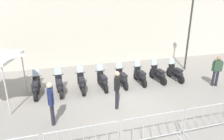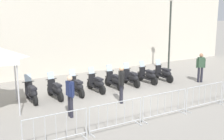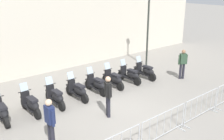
{
  "view_description": "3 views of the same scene",
  "coord_description": "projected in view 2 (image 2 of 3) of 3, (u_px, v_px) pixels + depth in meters",
  "views": [
    {
      "loc": [
        -1.42,
        -7.65,
        4.45
      ],
      "look_at": [
        -0.48,
        2.09,
        1.08
      ],
      "focal_mm": 31.15,
      "sensor_mm": 36.0,
      "label": 1
    },
    {
      "loc": [
        -5.54,
        -12.4,
        4.46
      ],
      "look_at": [
        -0.26,
        1.79,
        1.19
      ],
      "focal_mm": 48.21,
      "sensor_mm": 36.0,
      "label": 2
    },
    {
      "loc": [
        -4.69,
        -8.16,
        5.05
      ],
      "look_at": [
        0.81,
        2.04,
        1.21
      ],
      "focal_mm": 40.0,
      "sensor_mm": 36.0,
      "label": 3
    }
  ],
  "objects": [
    {
      "name": "officer_near_row_end",
      "position": [
        121.0,
        82.0,
        13.83
      ],
      "size": [
        0.3,
        0.54,
        1.73
      ],
      "color": "#23232D",
      "rests_on": "ground"
    },
    {
      "name": "barrier_segment_3",
      "position": [
        205.0,
        96.0,
        13.23
      ],
      "size": [
        2.18,
        0.82,
        1.07
      ],
      "color": "#B2B5B7",
      "rests_on": "ground"
    },
    {
      "name": "officer_mid_plaza",
      "position": [
        201.0,
        66.0,
        17.58
      ],
      "size": [
        0.53,
        0.32,
        1.73
      ],
      "color": "#23232D",
      "rests_on": "ground"
    },
    {
      "name": "motorcycle_6",
      "position": [
        148.0,
        76.0,
        17.47
      ],
      "size": [
        0.73,
        1.7,
        1.24
      ],
      "color": "black",
      "rests_on": "ground"
    },
    {
      "name": "motorcycle_7",
      "position": [
        164.0,
        74.0,
        17.98
      ],
      "size": [
        0.68,
        1.71,
        1.24
      ],
      "color": "black",
      "rests_on": "ground"
    },
    {
      "name": "motorcycle_4",
      "position": [
        115.0,
        81.0,
        16.32
      ],
      "size": [
        0.69,
        1.71,
        1.24
      ],
      "color": "black",
      "rests_on": "ground"
    },
    {
      "name": "motorcycle_2",
      "position": [
        77.0,
        87.0,
        15.12
      ],
      "size": [
        0.65,
        1.72,
        1.24
      ],
      "color": "black",
      "rests_on": "ground"
    },
    {
      "name": "officer_by_barriers",
      "position": [
        70.0,
        94.0,
        12.06
      ],
      "size": [
        0.29,
        0.54,
        1.73
      ],
      "color": "#23232D",
      "rests_on": "ground"
    },
    {
      "name": "motorcycle_0",
      "position": [
        32.0,
        93.0,
        14.02
      ],
      "size": [
        0.64,
        1.72,
        1.24
      ],
      "color": "black",
      "rests_on": "ground"
    },
    {
      "name": "barrier_segment_2",
      "position": [
        165.0,
        105.0,
        12.06
      ],
      "size": [
        2.18,
        0.82,
        1.07
      ],
      "color": "#B2B5B7",
      "rests_on": "ground"
    },
    {
      "name": "motorcycle_3",
      "position": [
        97.0,
        84.0,
        15.7
      ],
      "size": [
        0.71,
        1.71,
        1.24
      ],
      "color": "black",
      "rests_on": "ground"
    },
    {
      "name": "ground_plane",
      "position": [
        130.0,
        102.0,
        14.19
      ],
      "size": [
        120.0,
        120.0,
        0.0
      ],
      "primitive_type": "plane",
      "color": "gray"
    },
    {
      "name": "barrier_segment_0",
      "position": [
        56.0,
        129.0,
        9.72
      ],
      "size": [
        2.18,
        0.82,
        1.07
      ],
      "color": "#B2B5B7",
      "rests_on": "ground"
    },
    {
      "name": "motorcycle_1",
      "position": [
        56.0,
        90.0,
        14.53
      ],
      "size": [
        0.71,
        1.71,
        1.24
      ],
      "color": "black",
      "rests_on": "ground"
    },
    {
      "name": "street_lamp",
      "position": [
        170.0,
        27.0,
        19.71
      ],
      "size": [
        0.36,
        0.36,
        4.94
      ],
      "color": "#2D332D",
      "rests_on": "ground"
    },
    {
      "name": "barrier_segment_1",
      "position": [
        116.0,
        116.0,
        10.89
      ],
      "size": [
        2.18,
        0.82,
        1.07
      ],
      "color": "#B2B5B7",
      "rests_on": "ground"
    },
    {
      "name": "motorcycle_5",
      "position": [
        131.0,
        78.0,
        16.92
      ],
      "size": [
        0.64,
        1.72,
        1.24
      ],
      "color": "black",
      "rests_on": "ground"
    }
  ]
}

